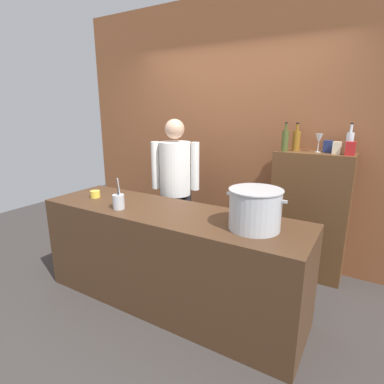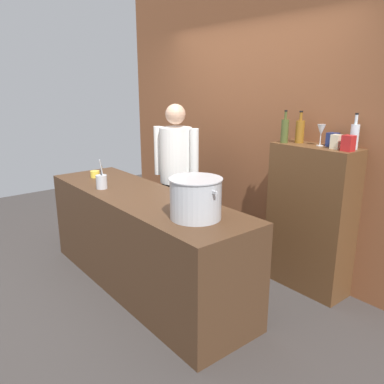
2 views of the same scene
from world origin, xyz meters
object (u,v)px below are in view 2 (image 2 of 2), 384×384
(spice_tin_cream, at_px, (336,142))
(spice_tin_navy, at_px, (333,140))
(utensil_crock, at_px, (102,181))
(spice_tin_red, at_px, (348,143))
(stockpot_large, at_px, (196,198))
(wine_bottle_olive, at_px, (285,130))
(wine_bottle_clear, at_px, (354,136))
(butter_jar, at_px, (95,174))
(wine_glass_wide, at_px, (321,131))
(chef, at_px, (176,170))
(wine_bottle_amber, at_px, (300,131))

(spice_tin_cream, relative_size, spice_tin_navy, 1.00)
(utensil_crock, bearing_deg, spice_tin_red, 38.05)
(stockpot_large, relative_size, spice_tin_red, 3.56)
(wine_bottle_olive, height_order, spice_tin_cream, wine_bottle_olive)
(wine_bottle_clear, bearing_deg, butter_jar, -148.68)
(wine_glass_wide, xyz_separation_m, spice_tin_cream, (0.18, -0.04, -0.07))
(utensil_crock, relative_size, spice_tin_cream, 2.42)
(wine_bottle_clear, xyz_separation_m, spice_tin_cream, (-0.10, -0.10, -0.05))
(utensil_crock, distance_m, wine_bottle_clear, 2.26)
(spice_tin_navy, bearing_deg, wine_bottle_clear, 2.17)
(wine_glass_wide, bearing_deg, spice_tin_red, -12.35)
(chef, height_order, stockpot_large, chef)
(wine_bottle_olive, bearing_deg, spice_tin_navy, 20.69)
(wine_bottle_clear, xyz_separation_m, spice_tin_red, (0.02, -0.12, -0.05))
(wine_bottle_olive, xyz_separation_m, spice_tin_cream, (0.48, 0.06, -0.05))
(wine_bottle_amber, xyz_separation_m, spice_tin_red, (0.51, -0.07, -0.04))
(wine_bottle_clear, distance_m, wine_bottle_olive, 0.60)
(spice_tin_cream, bearing_deg, wine_bottle_clear, 45.73)
(wine_bottle_clear, bearing_deg, spice_tin_cream, -134.27)
(wine_bottle_olive, distance_m, wine_glass_wide, 0.32)
(butter_jar, distance_m, spice_tin_navy, 2.38)
(utensil_crock, relative_size, wine_bottle_amber, 1.00)
(spice_tin_navy, bearing_deg, stockpot_large, -102.68)
(utensil_crock, xyz_separation_m, wine_glass_wide, (1.40, 1.39, 0.50))
(utensil_crock, bearing_deg, wine_bottle_amber, 49.78)
(wine_bottle_amber, relative_size, spice_tin_cream, 2.43)
(spice_tin_navy, bearing_deg, wine_bottle_olive, -159.31)
(wine_bottle_clear, xyz_separation_m, spice_tin_navy, (-0.19, -0.01, -0.05))
(butter_jar, relative_size, spice_tin_cream, 0.81)
(chef, height_order, wine_glass_wide, chef)
(wine_bottle_amber, bearing_deg, spice_tin_navy, 8.60)
(wine_bottle_olive, height_order, spice_tin_navy, wine_bottle_olive)
(wine_bottle_clear, height_order, spice_tin_red, wine_bottle_clear)
(spice_tin_cream, bearing_deg, spice_tin_navy, 134.85)
(wine_bottle_amber, distance_m, wine_bottle_olive, 0.13)
(utensil_crock, bearing_deg, stockpot_large, 7.99)
(utensil_crock, distance_m, wine_bottle_olive, 1.76)
(spice_tin_cream, height_order, spice_tin_red, spice_tin_red)
(utensil_crock, height_order, wine_bottle_clear, wine_bottle_clear)
(chef, distance_m, butter_jar, 0.86)
(wine_glass_wide, relative_size, spice_tin_red, 1.46)
(utensil_crock, height_order, wine_glass_wide, wine_glass_wide)
(wine_glass_wide, distance_m, spice_tin_red, 0.31)
(stockpot_large, relative_size, spice_tin_navy, 3.85)
(spice_tin_red, bearing_deg, wine_bottle_amber, 172.29)
(spice_tin_navy, relative_size, spice_tin_red, 0.93)
(wine_bottle_olive, relative_size, spice_tin_cream, 2.48)
(butter_jar, bearing_deg, spice_tin_red, 28.61)
(wine_bottle_clear, bearing_deg, stockpot_large, -110.31)
(chef, height_order, utensil_crock, chef)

